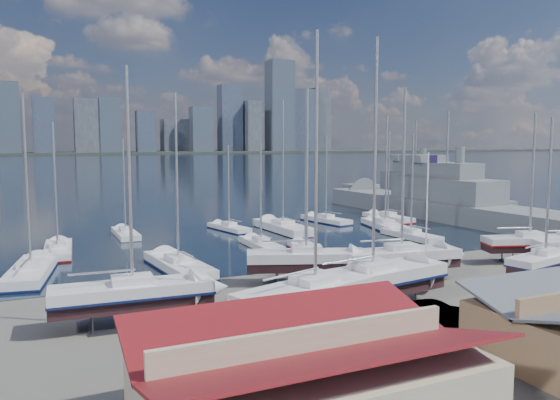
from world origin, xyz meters
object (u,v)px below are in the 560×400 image
car_a (316,334)px  flagpole (428,210)px  naval_ship_east (445,208)px  naval_ship_west (414,195)px  sailboat_cradle_0 (133,294)px

car_a → flagpole: bearing=50.4°
car_a → flagpole: flagpole is taller
naval_ship_east → flagpole: 43.58m
flagpole → naval_ship_east: bearing=46.6°
naval_ship_west → car_a: size_ratio=9.48×
sailboat_cradle_0 → car_a: 12.57m
car_a → naval_ship_west: bearing=68.6°
sailboat_cradle_0 → car_a: bearing=-39.2°
sailboat_cradle_0 → flagpole: size_ratio=1.50×
naval_ship_west → car_a: bearing=138.6°
sailboat_cradle_0 → naval_ship_west: sailboat_cradle_0 is taller
car_a → flagpole: size_ratio=0.42×
naval_ship_east → flagpole: bearing=134.2°
sailboat_cradle_0 → naval_ship_west: bearing=42.4°
sailboat_cradle_0 → flagpole: 24.75m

